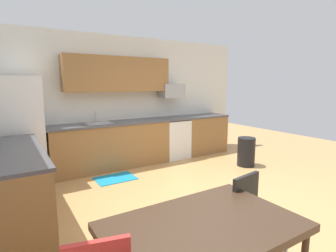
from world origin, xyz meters
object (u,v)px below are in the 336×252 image
(chair_near_table, at_px, (255,213))
(oven_range, at_px, (174,138))
(microwave, at_px, (171,91))
(dining_table, at_px, (203,231))
(trash_bin, at_px, (246,152))
(refrigerator, at_px, (18,132))

(chair_near_table, bearing_deg, oven_range, 68.64)
(microwave, relative_size, chair_near_table, 0.64)
(chair_near_table, bearing_deg, microwave, 69.18)
(dining_table, distance_m, chair_near_table, 0.83)
(chair_near_table, xyz_separation_m, trash_bin, (2.30, 2.15, -0.20))
(refrigerator, distance_m, oven_range, 3.18)
(refrigerator, height_order, chair_near_table, refrigerator)
(refrigerator, height_order, trash_bin, refrigerator)
(refrigerator, xyz_separation_m, microwave, (3.14, 0.18, 0.63))
(dining_table, xyz_separation_m, chair_near_table, (0.79, 0.19, -0.16))
(oven_range, height_order, chair_near_table, oven_range)
(oven_range, distance_m, chair_near_table, 3.78)
(microwave, distance_m, chair_near_table, 4.01)
(microwave, xyz_separation_m, trash_bin, (0.93, -1.47, -1.25))
(refrigerator, relative_size, oven_range, 2.02)
(oven_range, relative_size, microwave, 1.69)
(dining_table, bearing_deg, oven_range, 59.71)
(microwave, bearing_deg, chair_near_table, -110.82)
(microwave, bearing_deg, trash_bin, -57.72)
(chair_near_table, bearing_deg, dining_table, -166.29)
(refrigerator, bearing_deg, trash_bin, -17.56)
(oven_range, bearing_deg, chair_near_table, -111.36)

